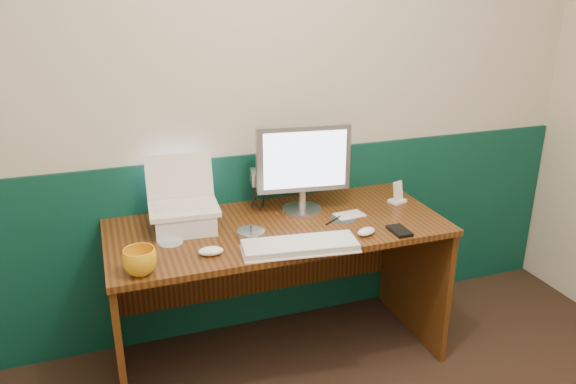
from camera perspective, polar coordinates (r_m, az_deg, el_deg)
name	(u,v)px	position (r m, az deg, el deg)	size (l,w,h in m)	color
back_wall	(279,104)	(2.91, -0.95, 8.91)	(3.50, 0.04, 2.50)	beige
wainscot	(280,238)	(3.13, -0.80, -4.69)	(3.48, 0.02, 1.00)	#07342C
desk	(278,293)	(2.86, -1.01, -10.23)	(1.60, 0.70, 0.75)	#391D0A
laptop_riser	(185,220)	(2.66, -10.46, -2.83)	(0.27, 0.23, 0.09)	white
laptop	(182,184)	(2.59, -10.71, 0.80)	(0.32, 0.24, 0.26)	white
monitor	(302,168)	(2.76, 1.47, 2.48)	(0.46, 0.13, 0.46)	#B0B0B5
keyboard	(300,246)	(2.44, 1.22, -5.55)	(0.50, 0.17, 0.03)	silver
mouse_right	(366,232)	(2.60, 7.96, -4.00)	(0.10, 0.06, 0.03)	white
mouse_left	(211,251)	(2.41, -7.86, -5.96)	(0.11, 0.06, 0.04)	white
mug	(140,261)	(2.30, -14.81, -6.83)	(0.14, 0.14, 0.11)	gold
camcorder	(258,191)	(2.85, -3.05, 0.10)	(0.08, 0.12, 0.18)	silver
cd_spindle	(251,233)	(2.57, -3.77, -4.19)	(0.13, 0.13, 0.03)	silver
cd_loose_a	(171,243)	(2.55, -11.81, -5.07)	(0.11, 0.11, 0.00)	silver
cd_loose_b	(343,218)	(2.76, 5.65, -2.69)	(0.13, 0.13, 0.00)	#B0B7C0
pen	(333,220)	(2.73, 4.63, -2.88)	(0.01, 0.01, 0.13)	black
papers	(350,215)	(2.81, 6.27, -2.32)	(0.14, 0.10, 0.00)	silver
dock	(397,201)	(3.00, 11.03, -0.89)	(0.08, 0.06, 0.02)	white
music_player	(398,191)	(2.98, 11.10, 0.14)	(0.06, 0.01, 0.10)	silver
pda	(399,231)	(2.65, 11.25, -3.89)	(0.08, 0.13, 0.02)	black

